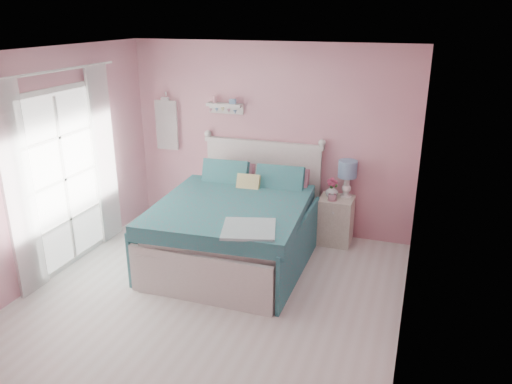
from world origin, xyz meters
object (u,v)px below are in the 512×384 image
Objects in this scene: bed at (236,227)px; nightstand at (335,220)px; table_lamp at (347,172)px; teacup at (332,197)px; vase at (332,191)px.

nightstand is at bearing 34.84° from bed.
table_lamp is 0.40m from teacup.
nightstand is 5.82× the size of teacup.
vase is at bearing -151.82° from table_lamp.
bed is at bearing -139.01° from vase.
table_lamp is at bearing 55.65° from teacup.
table_lamp is 0.33m from vase.
bed is at bearing -141.45° from nightstand.
table_lamp reaches higher than teacup.
vase is at bearing 37.28° from bed.
bed is 1.38m from vase.
nightstand is 0.41m from vase.
bed is 20.59× the size of teacup.
bed is 12.93× the size of vase.
teacup is (-0.14, -0.21, -0.30)m from table_lamp.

